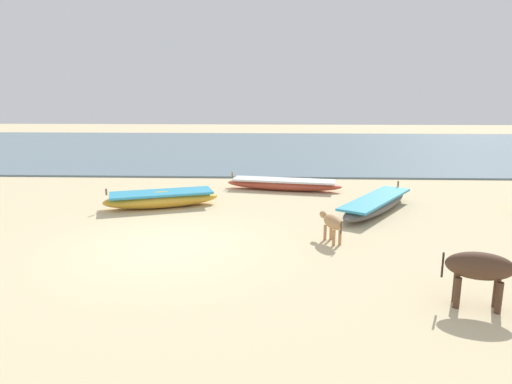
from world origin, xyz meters
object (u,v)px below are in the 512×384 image
Objects in this scene: fishing_boat_2 at (162,199)px; calf_near_tan at (332,223)px; fishing_boat_1 at (284,184)px; fishing_boat_4 at (376,204)px; cow_adult_dark at (483,269)px.

fishing_boat_2 reaches higher than calf_near_tan.
fishing_boat_1 is 1.06× the size of fishing_boat_4.
fishing_boat_2 is at bearing 152.54° from cow_adult_dark.
fishing_boat_4 is (6.65, -0.32, -0.03)m from fishing_boat_2.
calf_near_tan reaches higher than fishing_boat_4.
fishing_boat_4 reaches higher than fishing_boat_1.
fishing_boat_4 is 6.37m from cow_adult_dark.
fishing_boat_4 is 4.02× the size of calf_near_tan.
fishing_boat_1 is at bearing -11.72° from calf_near_tan.
calf_near_tan is at bearing 137.44° from cow_adult_dark.
fishing_boat_1 is 4.75m from fishing_boat_2.
fishing_boat_2 is 6.65m from fishing_boat_4.
fishing_boat_2 reaches higher than fishing_boat_4.
fishing_boat_1 is 4.08m from fishing_boat_4.
fishing_boat_2 is 2.49× the size of cow_adult_dark.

